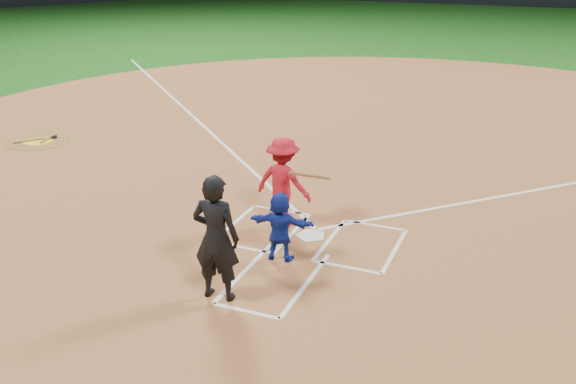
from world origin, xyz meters
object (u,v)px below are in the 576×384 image
at_px(home_plate, 311,236).
at_px(catcher, 280,226).
at_px(umpire, 216,238).
at_px(on_deck_circle, 38,141).
at_px(batter_at_plate, 283,182).

bearing_deg(home_plate, catcher, 80.29).
height_order(catcher, umpire, umpire).
distance_m(home_plate, umpire, 2.82).
height_order(on_deck_circle, umpire, umpire).
relative_size(home_plate, batter_at_plate, 0.34).
height_order(home_plate, catcher, catcher).
xyz_separation_m(catcher, batter_at_plate, (-0.51, 1.36, 0.26)).
bearing_deg(batter_at_plate, catcher, -69.38).
bearing_deg(on_deck_circle, umpire, -32.50).
relative_size(catcher, umpire, 0.61).
xyz_separation_m(catcher, umpire, (-0.39, -1.52, 0.39)).
bearing_deg(umpire, home_plate, -106.85).
relative_size(on_deck_circle, batter_at_plate, 0.97).
relative_size(on_deck_circle, catcher, 1.38).
bearing_deg(home_plate, umpire, 77.45).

